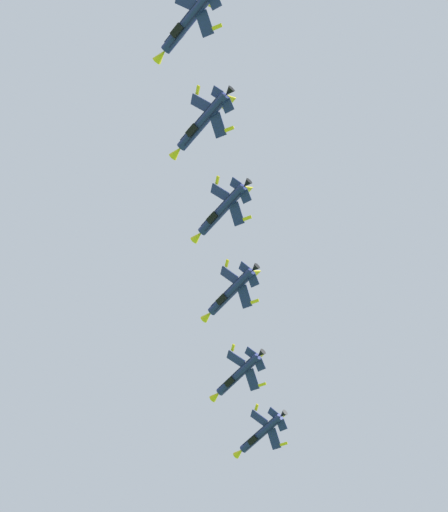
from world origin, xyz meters
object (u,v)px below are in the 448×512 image
Objects in this scene: fighter_jet_left_wing at (238,375)px; fighter_jet_right_outer at (202,123)px; fighter_jet_lead at (260,434)px; fighter_jet_left_outer at (221,211)px; fighter_jet_trail_slot at (187,22)px; fighter_jet_right_wing at (230,293)px.

fighter_jet_right_outer is (18.15, -51.03, 0.65)m from fighter_jet_left_wing.
fighter_jet_lead is 52.06m from fighter_jet_left_outer.
fighter_jet_right_outer is (20.61, -67.05, 1.11)m from fighter_jet_lead.
fighter_jet_right_outer is (5.08, -17.48, -2.29)m from fighter_jet_left_outer.
fighter_jet_left_outer is 1.00× the size of fighter_jet_trail_slot.
fighter_jet_left_outer is at bearing 41.91° from fighter_jet_trail_slot.
fighter_jet_right_wing is 1.00× the size of fighter_jet_left_outer.
fighter_jet_right_wing reaches higher than fighter_jet_left_wing.
fighter_jet_lead is 70.15m from fighter_jet_right_outer.
fighter_jet_lead is 16.22m from fighter_jet_left_wing.
fighter_jet_left_wing reaches higher than fighter_jet_lead.
fighter_jet_right_wing is at bearing -134.05° from fighter_jet_left_wing.
fighter_jet_left_wing is 71.19m from fighter_jet_trail_slot.
fighter_jet_trail_slot is (16.63, -49.07, -0.50)m from fighter_jet_right_wing.
fighter_jet_right_outer reaches higher than fighter_jet_trail_slot.
fighter_jet_left_outer reaches higher than fighter_jet_right_outer.
fighter_jet_right_outer reaches higher than fighter_jet_left_wing.
fighter_jet_left_wing is at bearing 43.66° from fighter_jet_trail_slot.
fighter_jet_right_wing is at bearing 42.80° from fighter_jet_trail_slot.
fighter_jet_trail_slot is at bearing -138.09° from fighter_jet_left_outer.
fighter_jet_lead is 1.00× the size of fighter_jet_right_wing.
fighter_jet_lead is 1.00× the size of fighter_jet_trail_slot.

